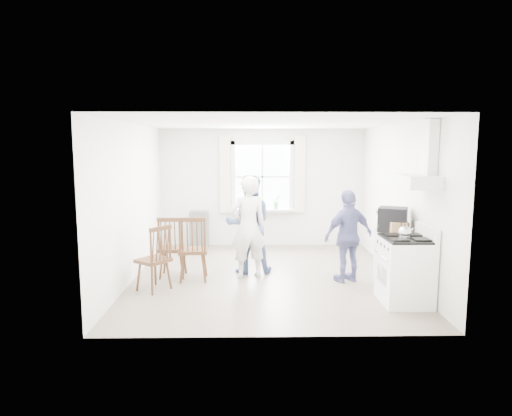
{
  "coord_description": "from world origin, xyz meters",
  "views": [
    {
      "loc": [
        -0.32,
        -7.6,
        2.24
      ],
      "look_at": [
        -0.18,
        0.2,
        1.16
      ],
      "focal_mm": 32.0,
      "sensor_mm": 36.0,
      "label": 1
    }
  ],
  "objects_px": {
    "low_cabinet": "(394,260)",
    "person_left": "(248,227)",
    "windsor_chair_c": "(158,251)",
    "person_mid": "(249,224)",
    "windsor_chair_a": "(171,241)",
    "person_right": "(348,236)",
    "stereo_stack": "(393,219)",
    "gas_stove": "(405,270)",
    "windsor_chair_b": "(193,242)"
  },
  "relations": [
    {
      "from": "stereo_stack",
      "to": "person_mid",
      "type": "bearing_deg",
      "value": 158.47
    },
    {
      "from": "windsor_chair_a",
      "to": "person_mid",
      "type": "height_order",
      "value": "person_mid"
    },
    {
      "from": "gas_stove",
      "to": "person_left",
      "type": "bearing_deg",
      "value": 149.2
    },
    {
      "from": "person_mid",
      "to": "person_right",
      "type": "height_order",
      "value": "person_mid"
    },
    {
      "from": "person_left",
      "to": "person_right",
      "type": "relative_size",
      "value": 1.14
    },
    {
      "from": "stereo_stack",
      "to": "windsor_chair_b",
      "type": "relative_size",
      "value": 0.49
    },
    {
      "from": "gas_stove",
      "to": "stereo_stack",
      "type": "bearing_deg",
      "value": 87.35
    },
    {
      "from": "low_cabinet",
      "to": "windsor_chair_b",
      "type": "relative_size",
      "value": 0.82
    },
    {
      "from": "person_mid",
      "to": "windsor_chair_b",
      "type": "bearing_deg",
      "value": 27.83
    },
    {
      "from": "stereo_stack",
      "to": "low_cabinet",
      "type": "bearing_deg",
      "value": -53.7
    },
    {
      "from": "gas_stove",
      "to": "windsor_chair_c",
      "type": "bearing_deg",
      "value": 170.83
    },
    {
      "from": "person_left",
      "to": "person_right",
      "type": "bearing_deg",
      "value": 153.06
    },
    {
      "from": "gas_stove",
      "to": "windsor_chair_c",
      "type": "xyz_separation_m",
      "value": [
        -3.61,
        0.58,
        0.15
      ]
    },
    {
      "from": "gas_stove",
      "to": "low_cabinet",
      "type": "height_order",
      "value": "gas_stove"
    },
    {
      "from": "person_left",
      "to": "windsor_chair_c",
      "type": "bearing_deg",
      "value": 11.03
    },
    {
      "from": "gas_stove",
      "to": "windsor_chair_b",
      "type": "relative_size",
      "value": 1.02
    },
    {
      "from": "person_left",
      "to": "person_mid",
      "type": "distance_m",
      "value": 0.31
    },
    {
      "from": "windsor_chair_a",
      "to": "windsor_chair_c",
      "type": "height_order",
      "value": "windsor_chair_a"
    },
    {
      "from": "low_cabinet",
      "to": "person_left",
      "type": "distance_m",
      "value": 2.42
    },
    {
      "from": "windsor_chair_b",
      "to": "person_right",
      "type": "distance_m",
      "value": 2.55
    },
    {
      "from": "windsor_chair_b",
      "to": "low_cabinet",
      "type": "bearing_deg",
      "value": -6.52
    },
    {
      "from": "person_mid",
      "to": "person_right",
      "type": "relative_size",
      "value": 1.13
    },
    {
      "from": "stereo_stack",
      "to": "person_mid",
      "type": "distance_m",
      "value": 2.43
    },
    {
      "from": "stereo_stack",
      "to": "person_mid",
      "type": "height_order",
      "value": "person_mid"
    },
    {
      "from": "stereo_stack",
      "to": "person_left",
      "type": "distance_m",
      "value": 2.35
    },
    {
      "from": "windsor_chair_c",
      "to": "person_right",
      "type": "bearing_deg",
      "value": 8.76
    },
    {
      "from": "stereo_stack",
      "to": "windsor_chair_c",
      "type": "bearing_deg",
      "value": -177.42
    },
    {
      "from": "windsor_chair_c",
      "to": "person_left",
      "type": "xyz_separation_m",
      "value": [
        1.38,
        0.75,
        0.24
      ]
    },
    {
      "from": "person_mid",
      "to": "person_right",
      "type": "distance_m",
      "value": 1.74
    },
    {
      "from": "gas_stove",
      "to": "stereo_stack",
      "type": "relative_size",
      "value": 2.1
    },
    {
      "from": "person_right",
      "to": "person_left",
      "type": "bearing_deg",
      "value": -32.2
    },
    {
      "from": "gas_stove",
      "to": "person_right",
      "type": "xyz_separation_m",
      "value": [
        -0.58,
        1.05,
        0.28
      ]
    },
    {
      "from": "gas_stove",
      "to": "windsor_chair_a",
      "type": "distance_m",
      "value": 3.75
    },
    {
      "from": "gas_stove",
      "to": "low_cabinet",
      "type": "relative_size",
      "value": 1.24
    },
    {
      "from": "windsor_chair_a",
      "to": "windsor_chair_b",
      "type": "distance_m",
      "value": 0.44
    },
    {
      "from": "windsor_chair_b",
      "to": "person_left",
      "type": "xyz_separation_m",
      "value": [
        0.91,
        0.26,
        0.2
      ]
    },
    {
      "from": "gas_stove",
      "to": "person_right",
      "type": "distance_m",
      "value": 1.23
    },
    {
      "from": "stereo_stack",
      "to": "person_left",
      "type": "height_order",
      "value": "person_left"
    },
    {
      "from": "gas_stove",
      "to": "low_cabinet",
      "type": "bearing_deg",
      "value": 84.32
    },
    {
      "from": "windsor_chair_a",
      "to": "windsor_chair_b",
      "type": "height_order",
      "value": "windsor_chair_b"
    },
    {
      "from": "gas_stove",
      "to": "windsor_chair_a",
      "type": "xyz_separation_m",
      "value": [
        -3.52,
        1.28,
        0.16
      ]
    },
    {
      "from": "stereo_stack",
      "to": "windsor_chair_b",
      "type": "bearing_deg",
      "value": 174.26
    },
    {
      "from": "windsor_chair_c",
      "to": "person_mid",
      "type": "xyz_separation_m",
      "value": [
        1.39,
        1.05,
        0.23
      ]
    },
    {
      "from": "windsor_chair_a",
      "to": "person_left",
      "type": "bearing_deg",
      "value": 2.08
    },
    {
      "from": "person_left",
      "to": "person_right",
      "type": "distance_m",
      "value": 1.67
    },
    {
      "from": "person_right",
      "to": "windsor_chair_c",
      "type": "bearing_deg",
      "value": -13.81
    },
    {
      "from": "low_cabinet",
      "to": "person_mid",
      "type": "relative_size",
      "value": 0.52
    },
    {
      "from": "windsor_chair_a",
      "to": "person_right",
      "type": "xyz_separation_m",
      "value": [
        2.94,
        -0.23,
        0.12
      ]
    },
    {
      "from": "low_cabinet",
      "to": "person_mid",
      "type": "xyz_separation_m",
      "value": [
        -2.29,
        0.94,
        0.41
      ]
    },
    {
      "from": "gas_stove",
      "to": "person_right",
      "type": "bearing_deg",
      "value": 119.1
    }
  ]
}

